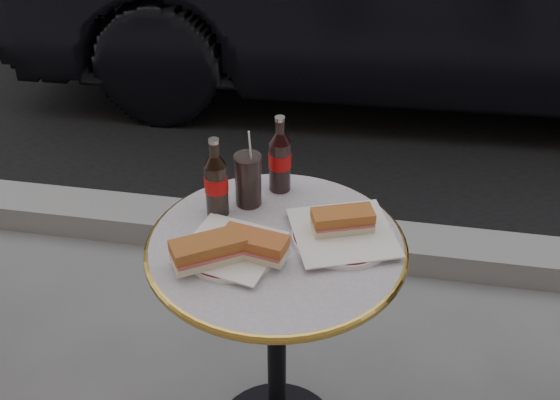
% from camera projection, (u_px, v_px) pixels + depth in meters
% --- Properties ---
extents(curb, '(40.00, 0.20, 0.12)m').
position_uv_depth(curb, '(317.00, 239.00, 2.77)').
color(curb, gray).
rests_on(curb, ground).
extents(bistro_table, '(0.62, 0.62, 0.73)m').
position_uv_depth(bistro_table, '(277.00, 351.00, 1.86)').
color(bistro_table, '#BAB2C4').
rests_on(bistro_table, ground).
extents(plate_left, '(0.29, 0.29, 0.01)m').
position_uv_depth(plate_left, '(231.00, 251.00, 1.62)').
color(plate_left, white).
rests_on(plate_left, bistro_table).
extents(plate_right, '(0.28, 0.28, 0.01)m').
position_uv_depth(plate_right, '(343.00, 235.00, 1.66)').
color(plate_right, white).
rests_on(plate_right, bistro_table).
extents(sandwich_left_a, '(0.18, 0.15, 0.06)m').
position_uv_depth(sandwich_left_a, '(208.00, 252.00, 1.56)').
color(sandwich_left_a, '#A55A29').
rests_on(sandwich_left_a, plate_left).
extents(sandwich_left_b, '(0.16, 0.10, 0.05)m').
position_uv_depth(sandwich_left_b, '(254.00, 246.00, 1.58)').
color(sandwich_left_b, '#AF5A2C').
rests_on(sandwich_left_b, plate_left).
extents(sandwich_right, '(0.16, 0.11, 0.05)m').
position_uv_depth(sandwich_right, '(343.00, 221.00, 1.66)').
color(sandwich_right, '#AE602C').
rests_on(sandwich_right, plate_right).
extents(cola_bottle_left, '(0.07, 0.07, 0.21)m').
position_uv_depth(cola_bottle_left, '(216.00, 177.00, 1.69)').
color(cola_bottle_left, black).
rests_on(cola_bottle_left, bistro_table).
extents(cola_bottle_right, '(0.06, 0.06, 0.21)m').
position_uv_depth(cola_bottle_right, '(280.00, 154.00, 1.78)').
color(cola_bottle_right, black).
rests_on(cola_bottle_right, bistro_table).
extents(cola_glass, '(0.09, 0.09, 0.14)m').
position_uv_depth(cola_glass, '(248.00, 180.00, 1.74)').
color(cola_glass, black).
rests_on(cola_glass, bistro_table).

